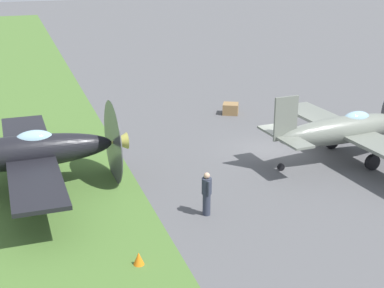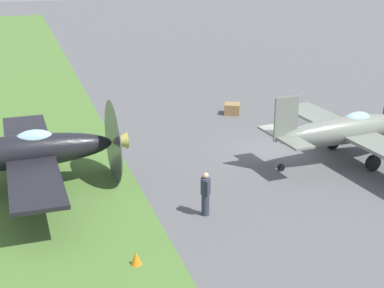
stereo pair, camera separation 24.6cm
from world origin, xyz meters
name	(u,v)px [view 2 (the right image)]	position (x,y,z in m)	size (l,w,h in m)	color
ground_plane	(276,152)	(0.00, 0.00, 0.00)	(160.00, 160.00, 0.00)	#515154
grass_verge	(4,184)	(0.00, -12.84, 0.00)	(120.00, 11.00, 0.01)	#476B2D
airplane_lead	(348,130)	(1.97, 2.66, 1.51)	(10.18, 8.05, 3.62)	slate
airplane_wingman	(23,152)	(0.74, -11.92, 1.65)	(10.98, 8.73, 3.94)	black
ground_crew_chief	(206,193)	(5.31, -5.53, 0.91)	(0.63, 0.38, 1.73)	#2D3342
supply_crate	(232,109)	(-6.74, 0.34, 0.32)	(0.90, 0.90, 0.64)	olive
runway_marker_cone	(136,258)	(7.94, -8.80, 0.22)	(0.36, 0.36, 0.44)	orange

